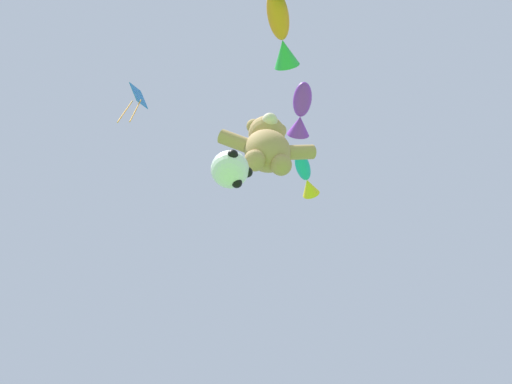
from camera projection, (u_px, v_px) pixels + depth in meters
name	position (u px, v px, depth m)	size (l,w,h in m)	color
teddy_bear_kite	(267.00, 145.00, 12.51)	(2.19, 0.97, 2.23)	tan
soccer_ball_kite	(230.00, 169.00, 10.75)	(0.80, 0.80, 0.74)	white
fish_kite_teal	(306.00, 177.00, 16.92)	(1.10, 1.50, 0.52)	#19ADB2
fish_kite_violet	(301.00, 113.00, 15.89)	(0.74, 1.60, 0.64)	purple
fish_kite_tangerine	(281.00, 34.00, 14.81)	(1.32, 2.09, 0.69)	orange
diamond_kite	(136.00, 100.00, 16.54)	(0.63, 0.74, 2.90)	blue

